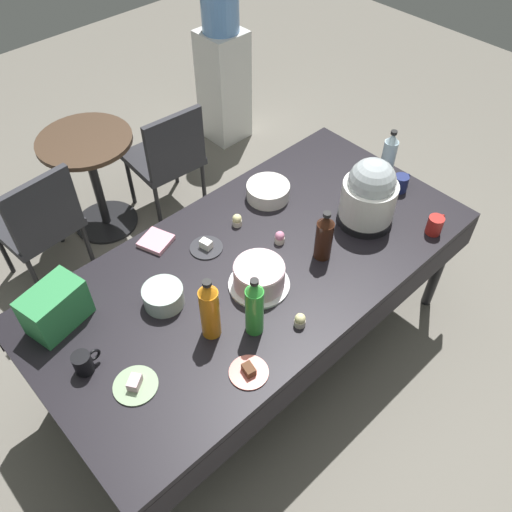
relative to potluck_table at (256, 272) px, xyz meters
The scene contains 26 objects.
ground 0.69m from the potluck_table, ahead, with size 9.00×9.00×0.00m, color slate.
potluck_table is the anchor object (origin of this frame).
frosted_layer_cake 0.19m from the potluck_table, 127.32° to the right, with size 0.29×0.29×0.13m.
slow_cooker 0.68m from the potluck_table, 14.92° to the right, with size 0.29×0.29×0.37m.
glass_salad_bowl 0.49m from the potluck_table, 167.14° to the left, with size 0.18×0.18×0.09m, color #B2C6BC.
ceramic_snack_bowl 0.50m from the potluck_table, 39.30° to the left, with size 0.23×0.23×0.08m, color silver.
dessert_plate_sage 0.81m from the potluck_table, 168.99° to the right, with size 0.18×0.18×0.05m.
dessert_plate_charcoal 0.27m from the potluck_table, 114.93° to the left, with size 0.16×0.16×0.05m.
dessert_plate_coral 0.60m from the potluck_table, 135.87° to the right, with size 0.16×0.16×0.04m.
cupcake_berry 0.21m from the potluck_table, ahead, with size 0.05×0.05×0.07m.
cupcake_vanilla 0.30m from the potluck_table, 66.82° to the left, with size 0.05×0.05×0.07m.
cupcake_lemon 0.42m from the potluck_table, 105.38° to the right, with size 0.05×0.05×0.07m.
cupcake_cocoa 0.32m from the potluck_table, behind, with size 0.05×0.05×0.07m.
soda_bottle_cola 0.38m from the potluck_table, 33.94° to the right, with size 0.08×0.08×0.28m.
soda_bottle_orange_juice 0.49m from the potluck_table, 158.51° to the right, with size 0.08×0.08×0.33m.
soda_bottle_water 1.02m from the potluck_table, ahead, with size 0.08×0.08×0.28m.
soda_bottle_lime_soda 0.44m from the potluck_table, 134.05° to the right, with size 0.08×0.08×0.32m.
coffee_mug_red 0.93m from the potluck_table, 29.62° to the right, with size 0.12×0.08×0.10m.
coffee_mug_navy 0.96m from the potluck_table, ahead, with size 0.12×0.08×0.09m.
coffee_mug_black 0.91m from the potluck_table, behind, with size 0.12×0.08×0.10m.
soda_carton 0.93m from the potluck_table, 158.91° to the left, with size 0.26×0.16×0.20m, color #338C4C.
paper_napkin_stack 0.52m from the potluck_table, 121.50° to the left, with size 0.14×0.14×0.02m, color pink.
maroon_chair_left 1.41m from the potluck_table, 112.82° to the left, with size 0.48×0.48×0.85m.
maroon_chair_right 1.36m from the potluck_table, 73.00° to the left, with size 0.47×0.47×0.85m.
round_cafe_table 1.53m from the potluck_table, 91.89° to the left, with size 0.60×0.60×0.72m.
water_cooler 2.20m from the potluck_table, 53.67° to the left, with size 0.32×0.32×1.24m.
Camera 1 is at (-1.17, -1.25, 2.63)m, focal length 37.29 mm.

